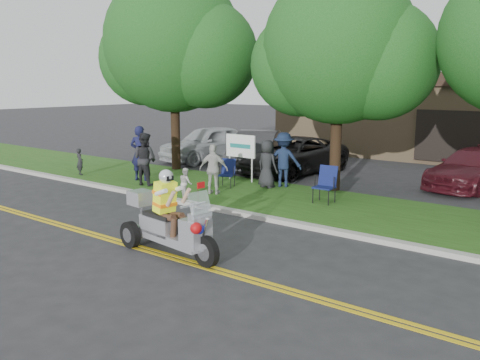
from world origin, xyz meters
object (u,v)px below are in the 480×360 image
Objects in this scene: parked_car_far_left at (209,143)px; parked_car_left at (257,150)px; spectator_adult_mid at (145,159)px; trike_scooter at (168,224)px; lawn_chair_a at (326,182)px; spectator_adult_right at (214,169)px; spectator_adult_left at (140,153)px; parked_car_right at (474,168)px; lawn_chair_b at (228,171)px; parked_car_mid at (292,156)px.

parked_car_far_left is 1.00× the size of parked_car_left.
spectator_adult_mid reaches higher than parked_car_left.
trike_scooter is 5.83m from lawn_chair_a.
lawn_chair_a is 9.57m from parked_car_far_left.
spectator_adult_right is at bearing -178.79° from spectator_adult_mid.
spectator_adult_left is at bearing -130.11° from parked_car_left.
lawn_chair_a is at bearing 162.21° from spectator_adult_left.
spectator_adult_left is at bearing -135.61° from parked_car_right.
spectator_adult_mid is at bearing -16.63° from spectator_adult_right.
lawn_chair_b is at bearing 125.42° from trike_scooter.
spectator_adult_left is 1.24× the size of spectator_adult_right.
trike_scooter is 1.74× the size of spectator_adult_right.
parked_car_left reaches higher than lawn_chair_a.
trike_scooter is 11.73m from parked_car_right.
parked_car_mid is at bearing 129.20° from lawn_chair_a.
lawn_chair_b is at bearing -91.46° from parked_car_left.
spectator_adult_left is at bearing -36.44° from spectator_adult_mid.
parked_car_left is at bearing -102.20° from spectator_adult_mid.
parked_car_left is 8.32m from parked_car_right.
spectator_adult_right reaches higher than parked_car_right.
parked_car_left is (1.45, 5.11, -0.30)m from spectator_adult_left.
trike_scooter is at bearing 136.64° from spectator_adult_mid.
parked_car_far_left is (-4.71, 4.45, 0.18)m from lawn_chair_b.
spectator_adult_mid is 6.00m from parked_car_mid.
spectator_adult_mid is 0.35× the size of parked_car_mid.
trike_scooter is at bearing -81.75° from lawn_chair_b.
parked_car_far_left is (-8.45, 4.50, 0.10)m from lawn_chair_a.
spectator_adult_left is (-6.90, -0.99, 0.38)m from lawn_chair_a.
lawn_chair_b is 0.52× the size of spectator_adult_mid.
parked_car_left is (-1.72, 4.07, 0.15)m from lawn_chair_b.
parked_car_mid is 6.55m from parked_car_right.
spectator_adult_mid is 0.38× the size of parked_car_far_left.
spectator_adult_right is at bearing -37.88° from parked_car_far_left.
trike_scooter is 7.91m from spectator_adult_left.
parked_car_far_left is at bearing -70.81° from spectator_adult_right.
lawn_chair_a is at bearing 175.92° from spectator_adult_right.
lawn_chair_b is 0.48× the size of spectator_adult_left.
lawn_chair_a is at bearing 91.26° from trike_scooter.
spectator_adult_left is 1.09× the size of spectator_adult_mid.
spectator_adult_mid reaches higher than spectator_adult_right.
spectator_adult_right is 7.62m from parked_car_far_left.
trike_scooter is at bearing -96.03° from parked_car_right.
parked_car_far_left is 4.86m from parked_car_mid.
parked_car_right is at bearing -15.25° from parked_car_left.
parked_car_far_left is (-5.11, 5.64, -0.08)m from spectator_adult_right.
parked_car_left is at bearing -131.79° from spectator_adult_left.
spectator_adult_right reaches higher than parked_car_far_left.
lawn_chair_b is 0.20× the size of parked_car_left.
parked_car_left is 1.04× the size of parked_car_right.
parked_car_mid is (2.52, 5.43, -0.28)m from spectator_adult_mid.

